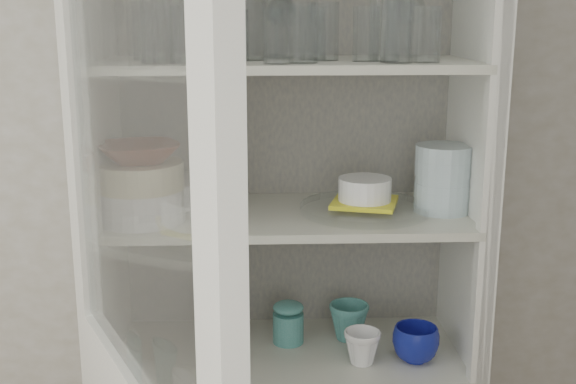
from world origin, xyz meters
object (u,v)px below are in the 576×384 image
(grey_bowl_stack, at_px, (443,179))
(pantry_cabinet, at_px, (287,312))
(goblet_0, at_px, (228,27))
(cream_bowl, at_px, (140,176))
(terracotta_bowl, at_px, (139,153))
(yellow_trivet, at_px, (364,202))
(goblet_1, at_px, (277,21))
(glass_platter, at_px, (364,208))
(goblet_3, at_px, (410,23))
(mug_blue, at_px, (416,344))
(mug_white, at_px, (362,347))
(plate_stack_back, at_px, (174,191))
(goblet_2, at_px, (282,25))
(plate_stack_front, at_px, (141,205))
(white_ramekin, at_px, (365,189))
(measuring_cups, at_px, (218,356))
(teal_jar, at_px, (288,325))
(white_canister, at_px, (216,322))
(mug_teal, at_px, (349,322))

(grey_bowl_stack, bearing_deg, pantry_cabinet, 168.04)
(goblet_0, xyz_separation_m, cream_bowl, (-0.22, -0.16, -0.36))
(terracotta_bowl, distance_m, yellow_trivet, 0.60)
(cream_bowl, bearing_deg, goblet_0, 36.01)
(goblet_1, distance_m, glass_platter, 0.55)
(goblet_3, distance_m, terracotta_bowl, 0.80)
(pantry_cabinet, bearing_deg, goblet_3, 9.62)
(goblet_0, xyz_separation_m, goblet_1, (0.13, 0.03, 0.02))
(pantry_cabinet, relative_size, mug_blue, 16.85)
(yellow_trivet, bearing_deg, mug_blue, -28.65)
(pantry_cabinet, distance_m, mug_white, 0.26)
(goblet_3, xyz_separation_m, plate_stack_back, (-0.65, -0.03, -0.46))
(goblet_0, bearing_deg, goblet_3, 4.79)
(yellow_trivet, bearing_deg, goblet_0, 164.87)
(glass_platter, bearing_deg, pantry_cabinet, 158.33)
(plate_stack_back, distance_m, yellow_trivet, 0.53)
(yellow_trivet, height_order, grey_bowl_stack, grey_bowl_stack)
(goblet_2, height_order, plate_stack_front, goblet_2)
(pantry_cabinet, height_order, white_ramekin, pantry_cabinet)
(grey_bowl_stack, relative_size, mug_white, 1.81)
(terracotta_bowl, bearing_deg, measuring_cups, 0.60)
(terracotta_bowl, distance_m, teal_jar, 0.66)
(goblet_2, relative_size, white_canister, 1.42)
(goblet_3, distance_m, teal_jar, 0.91)
(goblet_3, height_order, plate_stack_front, goblet_3)
(mug_blue, bearing_deg, glass_platter, 141.34)
(glass_platter, height_order, teal_jar, glass_platter)
(teal_jar, bearing_deg, plate_stack_front, -162.70)
(mug_teal, distance_m, mug_white, 0.15)
(yellow_trivet, xyz_separation_m, measuring_cups, (-0.40, -0.06, -0.41))
(pantry_cabinet, xyz_separation_m, mug_teal, (0.18, -0.01, -0.03))
(plate_stack_front, xyz_separation_m, grey_bowl_stack, (0.79, 0.06, 0.05))
(mug_white, bearing_deg, goblet_2, 126.09)
(grey_bowl_stack, xyz_separation_m, white_canister, (-0.61, 0.07, -0.43))
(goblet_3, height_order, mug_blue, goblet_3)
(goblet_1, xyz_separation_m, yellow_trivet, (0.23, -0.13, -0.47))
(glass_platter, height_order, mug_teal, glass_platter)
(white_ramekin, relative_size, teal_jar, 1.34)
(pantry_cabinet, xyz_separation_m, measuring_cups, (-0.19, -0.14, -0.06))
(yellow_trivet, distance_m, mug_blue, 0.41)
(goblet_3, relative_size, glass_platter, 0.52)
(grey_bowl_stack, bearing_deg, mug_white, -159.86)
(white_ramekin, height_order, grey_bowl_stack, grey_bowl_stack)
(goblet_1, distance_m, plate_stack_front, 0.61)
(cream_bowl, distance_m, teal_jar, 0.61)
(pantry_cabinet, height_order, measuring_cups, pantry_cabinet)
(measuring_cups, bearing_deg, yellow_trivet, 9.11)
(plate_stack_back, distance_m, mug_blue, 0.78)
(goblet_3, distance_m, cream_bowl, 0.83)
(goblet_0, bearing_deg, mug_teal, -5.14)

